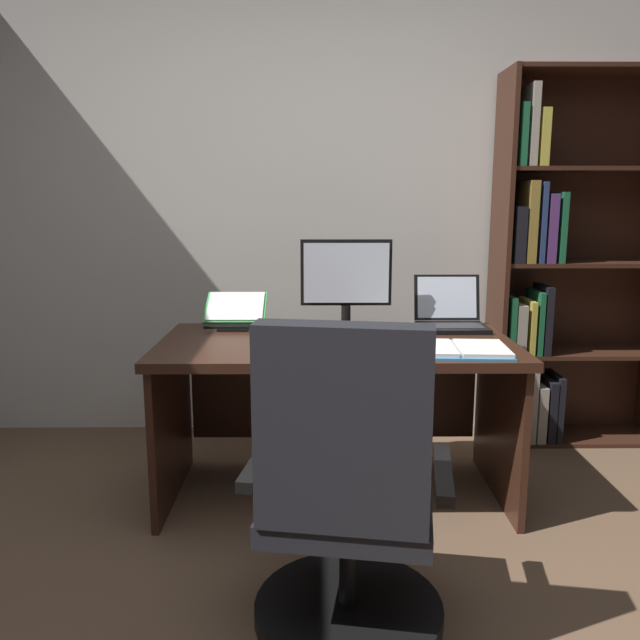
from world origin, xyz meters
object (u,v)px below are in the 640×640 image
bookshelf (559,279)px  reading_stand_with_book (235,311)px  desk (336,379)px  monitor (346,285)px  office_chair (346,508)px  open_binder (456,349)px  notepad (392,336)px  keyboard (351,346)px  computer_mouse (277,344)px  pen (397,334)px  laptop (450,317)px

bookshelf → reading_stand_with_book: bookshelf is taller
desk → monitor: size_ratio=3.59×
office_chair → open_binder: (0.47, 0.74, 0.30)m
office_chair → monitor: (0.05, 1.21, 0.50)m
bookshelf → notepad: bearing=-147.7°
monitor → reading_stand_with_book: (-0.53, 0.06, -0.13)m
office_chair → keyboard: size_ratio=2.36×
office_chair → keyboard: bearing=95.3°
bookshelf → monitor: bearing=-160.3°
monitor → notepad: monitor is taller
office_chair → computer_mouse: 0.88m
keyboard → pen: size_ratio=3.00×
bookshelf → office_chair: (-1.21, -1.63, -0.47)m
desk → bookshelf: 1.40m
desk → reading_stand_with_book: reading_stand_with_book is taller
bookshelf → open_binder: bookshelf is taller
laptop → desk: bearing=-160.6°
pen → desk: bearing=179.5°
laptop → monitor: bearing=-179.6°
keyboard → office_chair: bearing=-93.9°
office_chair → reading_stand_with_book: (-0.47, 1.28, 0.37)m
bookshelf → monitor: bookshelf is taller
open_binder → computer_mouse: bearing=179.2°
computer_mouse → desk: bearing=43.7°
reading_stand_with_book → desk: bearing=-28.2°
keyboard → open_binder: same height
laptop → open_binder: laptop is taller
bookshelf → keyboard: 1.44m
pen → laptop: bearing=35.1°
desk → bookshelf: (1.21, 0.60, 0.37)m
keyboard → notepad: (0.20, 0.23, -0.01)m
monitor → pen: (0.22, -0.19, -0.19)m
bookshelf → reading_stand_with_book: bearing=-168.3°
keyboard → computer_mouse: 0.30m
keyboard → reading_stand_with_book: bearing=137.1°
desk → office_chair: 1.03m
office_chair → reading_stand_with_book: size_ratio=3.41×
bookshelf → pen: bookshelf is taller
monitor → reading_stand_with_book: size_ratio=1.46×
laptop → computer_mouse: laptop is taller
pen → monitor: bearing=138.4°
bookshelf → laptop: 0.79m
monitor → laptop: size_ratio=1.34×
laptop → bookshelf: bearing=31.8°
monitor → desk: bearing=-105.8°
open_binder → notepad: 0.36m
monitor → notepad: (0.20, -0.19, -0.20)m
open_binder → notepad: (-0.22, 0.28, -0.01)m
reading_stand_with_book → open_binder: 1.09m
monitor → laptop: bearing=0.4°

